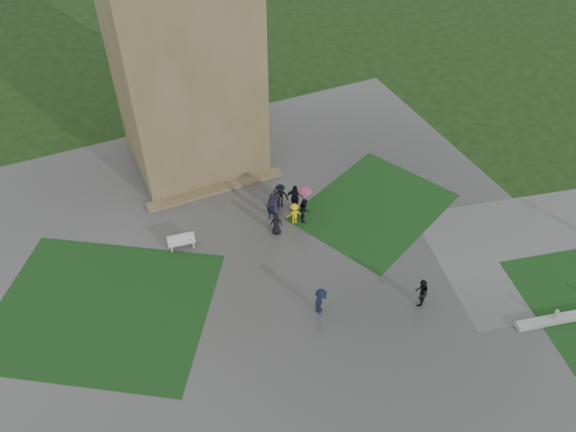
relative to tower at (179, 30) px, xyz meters
name	(u,v)px	position (x,y,z in m)	size (l,w,h in m)	color
ground	(282,311)	(0.00, -15.00, -9.00)	(120.00, 120.00, 0.00)	black
plaza	(268,284)	(0.00, -13.00, -8.99)	(34.00, 34.00, 0.02)	#3C3C39
lawn_inset_left	(102,308)	(-8.50, -11.00, -8.97)	(11.00, 9.00, 0.01)	black
lawn_inset_right	(374,207)	(8.50, -10.00, -8.97)	(9.00, 7.00, 0.01)	black
tower	(179,30)	(0.00, 0.00, 0.00)	(8.00, 8.00, 18.00)	brown
tower_plinth	(216,189)	(0.00, -4.40, -8.87)	(9.00, 0.80, 0.22)	brown
bench	(182,241)	(-3.42, -8.42, -8.52)	(1.60, 0.69, 0.90)	silver
visitor_cluster	(288,203)	(3.18, -8.65, -7.76)	(2.97, 3.17, 2.55)	black
pedestrian_mid	(321,301)	(1.76, -15.84, -8.16)	(1.06, 0.55, 1.64)	black
pedestrian_near	(421,293)	(6.71, -17.50, -8.13)	(0.83, 0.48, 1.71)	black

